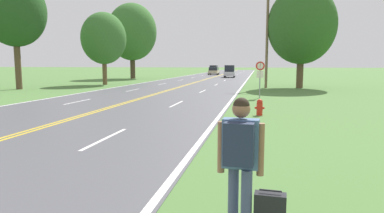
# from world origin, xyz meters

# --- Properties ---
(hitchhiker_person) EXTENTS (0.61, 0.45, 1.80)m
(hitchhiker_person) POSITION_xyz_m (7.23, 2.56, 1.10)
(hitchhiker_person) COLOR #475175
(hitchhiker_person) RESTS_ON ground
(fire_hydrant) EXTENTS (0.42, 0.26, 0.71)m
(fire_hydrant) POSITION_xyz_m (7.50, 13.18, 0.36)
(fire_hydrant) COLOR red
(fire_hydrant) RESTS_ON ground
(traffic_sign) EXTENTS (0.60, 0.10, 2.39)m
(traffic_sign) POSITION_xyz_m (7.51, 20.80, 1.79)
(traffic_sign) COLOR gray
(traffic_sign) RESTS_ON ground
(utility_pole_midground) EXTENTS (1.80, 0.24, 9.01)m
(utility_pole_midground) POSITION_xyz_m (8.08, 30.52, 4.66)
(utility_pole_midground) COLOR brown
(utility_pole_midground) RESTS_ON ground
(tree_left_verge) EXTENTS (5.20, 5.20, 9.66)m
(tree_left_verge) POSITION_xyz_m (-13.19, 24.66, 6.64)
(tree_left_verge) COLOR brown
(tree_left_verge) RESTS_ON ground
(tree_behind_sign) EXTENTS (7.34, 7.34, 11.14)m
(tree_behind_sign) POSITION_xyz_m (-11.32, 47.41, 6.90)
(tree_behind_sign) COLOR #473828
(tree_behind_sign) RESTS_ON ground
(tree_mid_treeline) EXTENTS (6.11, 6.11, 9.21)m
(tree_mid_treeline) POSITION_xyz_m (11.13, 31.07, 5.68)
(tree_mid_treeline) COLOR brown
(tree_mid_treeline) RESTS_ON ground
(tree_right_cluster) EXTENTS (4.71, 4.71, 7.59)m
(tree_right_cluster) POSITION_xyz_m (-8.72, 32.29, 4.87)
(tree_right_cluster) COLOR brown
(tree_right_cluster) RESTS_ON ground
(car_silver_van_nearest) EXTENTS (1.93, 4.54, 1.98)m
(car_silver_van_nearest) POSITION_xyz_m (2.70, 54.59, 1.01)
(car_silver_van_nearest) COLOR black
(car_silver_van_nearest) RESTS_ON ground
(car_champagne_hatchback_approaching) EXTENTS (1.92, 4.10, 1.53)m
(car_champagne_hatchback_approaching) POSITION_xyz_m (-1.52, 66.79, 0.82)
(car_champagne_hatchback_approaching) COLOR black
(car_champagne_hatchback_approaching) RESTS_ON ground
(car_maroon_van_mid_near) EXTENTS (1.83, 4.65, 1.85)m
(car_maroon_van_mid_near) POSITION_xyz_m (-2.77, 76.53, 0.95)
(car_maroon_van_mid_near) COLOR black
(car_maroon_van_mid_near) RESTS_ON ground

